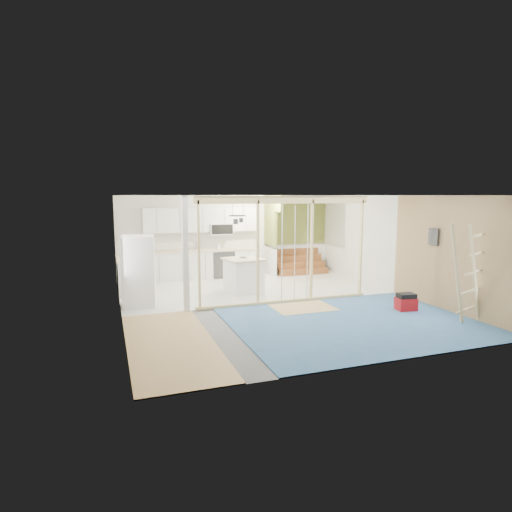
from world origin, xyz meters
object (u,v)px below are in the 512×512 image
object	(u,v)px
toolbox	(406,302)
fridge	(139,272)
island	(244,276)
ladder	(468,274)

from	to	relation	value
toolbox	fridge	bearing A→B (deg)	165.42
island	toolbox	xyz separation A→B (m)	(2.91, -3.01, -0.27)
fridge	island	bearing A→B (deg)	20.48
island	ladder	xyz separation A→B (m)	(3.42, -4.20, 0.57)
island	ladder	world-z (taller)	ladder
fridge	ladder	bearing A→B (deg)	-22.25
island	toolbox	distance (m)	4.19
fridge	island	xyz separation A→B (m)	(2.76, 0.62, -0.38)
fridge	toolbox	distance (m)	6.19
fridge	ladder	xyz separation A→B (m)	(6.18, -3.58, 0.19)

